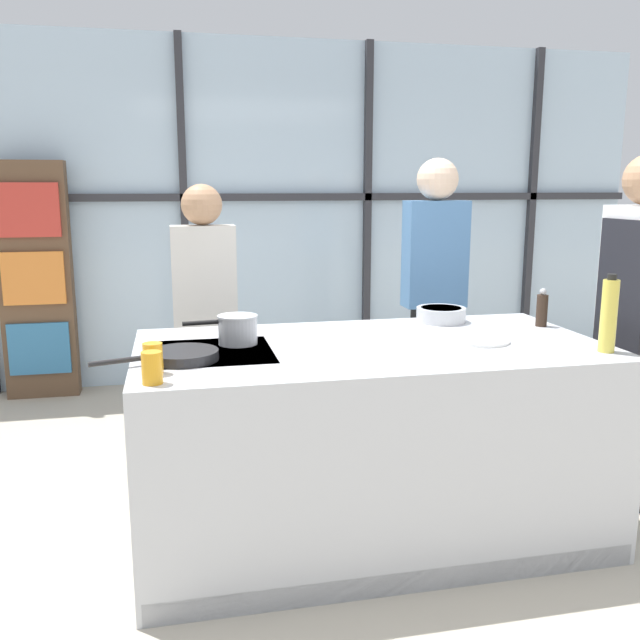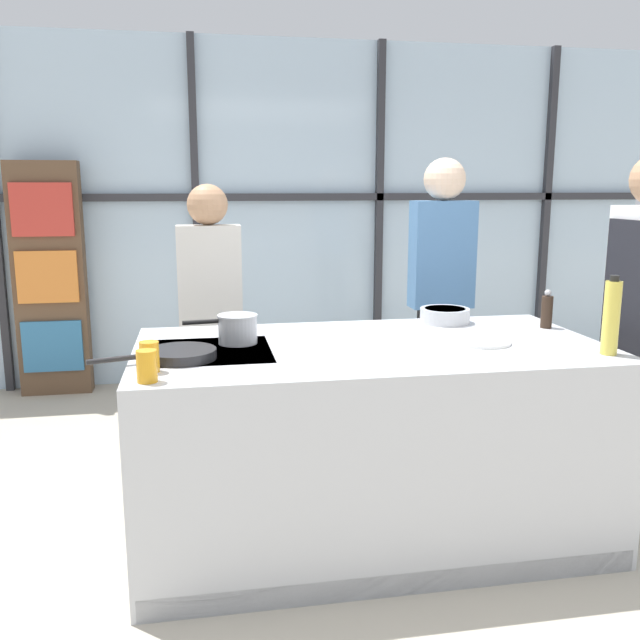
# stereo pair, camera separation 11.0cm
# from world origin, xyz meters

# --- Properties ---
(ground_plane) EXTENTS (18.00, 18.00, 0.00)m
(ground_plane) POSITION_xyz_m (0.00, 0.00, 0.00)
(ground_plane) COLOR #BCB29E
(back_window_wall) EXTENTS (6.40, 0.10, 2.80)m
(back_window_wall) POSITION_xyz_m (0.00, 2.78, 1.40)
(back_window_wall) COLOR silver
(back_window_wall) RESTS_ON ground_plane
(bookshelf) EXTENTS (0.53, 0.19, 1.82)m
(bookshelf) POSITION_xyz_m (-1.91, 2.60, 0.91)
(bookshelf) COLOR brown
(bookshelf) RESTS_ON ground_plane
(demo_island) EXTENTS (2.12, 1.09, 0.92)m
(demo_island) POSITION_xyz_m (-0.00, -0.00, 0.46)
(demo_island) COLOR silver
(demo_island) RESTS_ON ground_plane
(spectator_far_left) EXTENTS (0.36, 0.23, 1.64)m
(spectator_far_left) POSITION_xyz_m (-0.70, 1.00, 0.96)
(spectator_far_left) COLOR black
(spectator_far_left) RESTS_ON ground_plane
(spectator_center_left) EXTENTS (0.38, 0.25, 1.80)m
(spectator_center_left) POSITION_xyz_m (0.70, 1.00, 1.06)
(spectator_center_left) COLOR black
(spectator_center_left) RESTS_ON ground_plane
(frying_pan) EXTENTS (0.51, 0.29, 0.04)m
(frying_pan) POSITION_xyz_m (-0.85, -0.13, 0.95)
(frying_pan) COLOR #232326
(frying_pan) RESTS_ON demo_island
(saucepan) EXTENTS (0.34, 0.18, 0.13)m
(saucepan) POSITION_xyz_m (-0.60, 0.12, 0.99)
(saucepan) COLOR silver
(saucepan) RESTS_ON demo_island
(white_plate) EXTENTS (0.26, 0.26, 0.01)m
(white_plate) POSITION_xyz_m (0.51, -0.07, 0.93)
(white_plate) COLOR white
(white_plate) RESTS_ON demo_island
(mixing_bowl) EXTENTS (0.26, 0.26, 0.08)m
(mixing_bowl) POSITION_xyz_m (0.51, 0.41, 0.97)
(mixing_bowl) COLOR silver
(mixing_bowl) RESTS_ON demo_island
(oil_bottle) EXTENTS (0.07, 0.07, 0.34)m
(oil_bottle) POSITION_xyz_m (0.96, -0.36, 1.09)
(oil_bottle) COLOR #E0CC4C
(oil_bottle) RESTS_ON demo_island
(pepper_grinder) EXTENTS (0.06, 0.06, 0.20)m
(pepper_grinder) POSITION_xyz_m (0.97, 0.19, 1.01)
(pepper_grinder) COLOR #332319
(pepper_grinder) RESTS_ON demo_island
(juice_glass_near) EXTENTS (0.08, 0.08, 0.12)m
(juice_glass_near) POSITION_xyz_m (-0.96, -0.44, 0.98)
(juice_glass_near) COLOR orange
(juice_glass_near) RESTS_ON demo_island
(juice_glass_far) EXTENTS (0.08, 0.08, 0.12)m
(juice_glass_far) POSITION_xyz_m (-0.96, -0.30, 0.98)
(juice_glass_far) COLOR orange
(juice_glass_far) RESTS_ON demo_island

